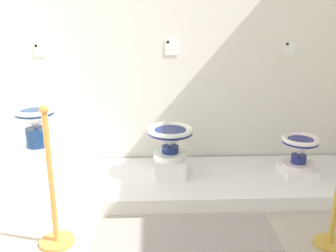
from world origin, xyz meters
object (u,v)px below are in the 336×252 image
(antique_toilet_pale_glazed, at_px, (170,138))
(info_placard_first, at_px, (40,50))
(info_placard_third, at_px, (290,48))
(stanchion_post_near_right, at_px, (336,202))
(antique_toilet_rightmost, at_px, (36,124))
(plinth_block_rightmost, at_px, (40,165))
(plinth_block_tall_cobalt, at_px, (297,170))
(antique_toilet_tall_cobalt, at_px, (300,148))
(stanchion_post_near_left, at_px, (53,204))
(plinth_block_pale_glazed, at_px, (170,167))
(info_placard_second, at_px, (172,47))

(antique_toilet_pale_glazed, xyz_separation_m, info_placard_first, (-1.22, 0.47, 0.75))
(antique_toilet_pale_glazed, distance_m, info_placard_third, 1.49)
(antique_toilet_pale_glazed, xyz_separation_m, stanchion_post_near_right, (1.11, -0.96, -0.15))
(antique_toilet_rightmost, height_order, stanchion_post_near_right, stanchion_post_near_right)
(plinth_block_rightmost, xyz_separation_m, plinth_block_tall_cobalt, (2.39, -0.01, -0.10))
(plinth_block_tall_cobalt, height_order, info_placard_third, info_placard_third)
(plinth_block_tall_cobalt, bearing_deg, stanchion_post_near_right, -95.64)
(stanchion_post_near_right, bearing_deg, info_placard_third, 86.43)
(antique_toilet_tall_cobalt, bearing_deg, stanchion_post_near_right, -95.64)
(antique_toilet_tall_cobalt, relative_size, info_placard_first, 2.90)
(plinth_block_tall_cobalt, bearing_deg, stanchion_post_near_left, -157.93)
(antique_toilet_tall_cobalt, distance_m, info_placard_first, 2.62)
(antique_toilet_pale_glazed, distance_m, antique_toilet_tall_cobalt, 1.21)
(antique_toilet_rightmost, xyz_separation_m, plinth_block_pale_glazed, (1.19, 0.01, -0.43))
(antique_toilet_tall_cobalt, xyz_separation_m, stanchion_post_near_right, (-0.09, -0.94, -0.04))
(plinth_block_pale_glazed, distance_m, info_placard_second, 1.15)
(stanchion_post_near_right, bearing_deg, info_placard_second, 126.90)
(plinth_block_tall_cobalt, xyz_separation_m, info_placard_first, (-2.42, 0.48, 1.09))
(info_placard_first, bearing_deg, info_placard_third, -0.00)
(plinth_block_tall_cobalt, distance_m, antique_toilet_tall_cobalt, 0.23)
(antique_toilet_rightmost, relative_size, stanchion_post_near_right, 0.38)
(antique_toilet_pale_glazed, bearing_deg, antique_toilet_rightmost, -179.53)
(antique_toilet_rightmost, bearing_deg, plinth_block_pale_glazed, 0.47)
(antique_toilet_pale_glazed, xyz_separation_m, info_placard_second, (0.04, 0.47, 0.77))
(antique_toilet_pale_glazed, bearing_deg, stanchion_post_near_left, -135.30)
(antique_toilet_tall_cobalt, xyz_separation_m, info_placard_second, (-1.16, 0.48, 0.88))
(antique_toilet_tall_cobalt, bearing_deg, stanchion_post_near_left, -157.93)
(plinth_block_tall_cobalt, distance_m, stanchion_post_near_left, 2.23)
(plinth_block_pale_glazed, distance_m, stanchion_post_near_right, 1.47)
(info_placard_first, bearing_deg, plinth_block_pale_glazed, -20.83)
(info_placard_third, xyz_separation_m, stanchion_post_near_right, (-0.09, -1.42, -0.91))
(plinth_block_pale_glazed, xyz_separation_m, info_placard_first, (-1.22, 0.47, 1.03))
(antique_toilet_rightmost, xyz_separation_m, plinth_block_tall_cobalt, (2.39, -0.01, -0.49))
(plinth_block_rightmost, distance_m, plinth_block_tall_cobalt, 2.40)
(stanchion_post_near_right, bearing_deg, antique_toilet_tall_cobalt, 84.36)
(antique_toilet_tall_cobalt, height_order, info_placard_second, info_placard_second)
(plinth_block_pale_glazed, relative_size, antique_toilet_tall_cobalt, 0.82)
(antique_toilet_pale_glazed, height_order, plinth_block_tall_cobalt, antique_toilet_pale_glazed)
(antique_toilet_rightmost, bearing_deg, plinth_block_rightmost, -90.00)
(antique_toilet_pale_glazed, relative_size, stanchion_post_near_left, 0.41)
(antique_toilet_rightmost, height_order, stanchion_post_near_left, stanchion_post_near_left)
(info_placard_first, height_order, info_placard_second, info_placard_second)
(info_placard_second, bearing_deg, plinth_block_tall_cobalt, -22.51)
(info_placard_second, bearing_deg, info_placard_first, -180.00)
(antique_toilet_tall_cobalt, xyz_separation_m, info_placard_third, (-0.00, 0.48, 0.87))
(info_placard_third, xyz_separation_m, stanchion_post_near_left, (-2.06, -1.32, -0.94))
(info_placard_first, xyz_separation_m, info_placard_third, (2.42, -0.00, 0.01))
(plinth_block_rightmost, bearing_deg, info_placard_first, 93.72)
(antique_toilet_pale_glazed, height_order, stanchion_post_near_right, stanchion_post_near_right)
(antique_toilet_rightmost, relative_size, info_placard_second, 2.59)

